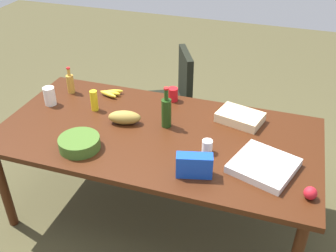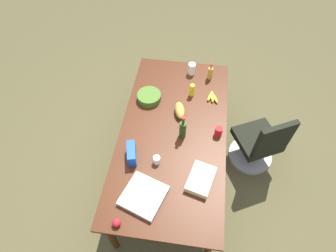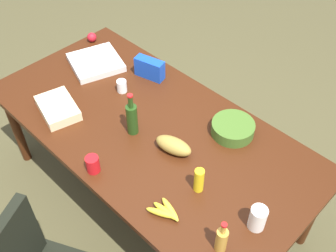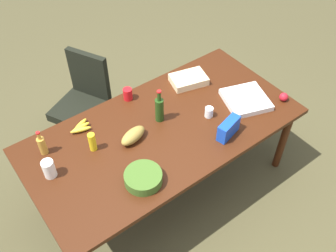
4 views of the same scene
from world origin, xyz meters
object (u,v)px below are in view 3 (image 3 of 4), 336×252
at_px(paper_cup, 122,86).
at_px(apple_red, 92,37).
at_px(sheet_cake, 58,108).
at_px(red_solo_cup, 93,164).
at_px(banana_bunch, 166,211).
at_px(conference_table, 149,133).
at_px(bread_loaf, 173,146).
at_px(dressing_bottle, 222,239).
at_px(wine_bottle, 132,118).
at_px(mayo_jar, 258,218).
at_px(mustard_bottle, 199,180).
at_px(pizza_box, 96,62).
at_px(chip_bag_blue, 150,68).
at_px(salad_bowl, 233,128).

relative_size(paper_cup, apple_red, 1.18).
distance_m(sheet_cake, apple_red, 0.86).
height_order(red_solo_cup, banana_bunch, red_solo_cup).
xyz_separation_m(conference_table, banana_bunch, (-0.55, 0.39, 0.09)).
distance_m(paper_cup, bread_loaf, 0.68).
bearing_deg(dressing_bottle, apple_red, -19.89).
distance_m(wine_bottle, paper_cup, 0.42).
distance_m(banana_bunch, dressing_bottle, 0.35).
distance_m(mayo_jar, dressing_bottle, 0.24).
relative_size(red_solo_cup, mustard_bottle, 0.67).
xyz_separation_m(mayo_jar, dressing_bottle, (0.05, 0.23, 0.01)).
distance_m(conference_table, apple_red, 1.11).
distance_m(wine_bottle, pizza_box, 0.79).
xyz_separation_m(banana_bunch, chip_bag_blue, (0.92, -0.76, 0.05)).
bearing_deg(salad_bowl, apple_red, -0.67).
relative_size(pizza_box, apple_red, 4.74).
bearing_deg(sheet_cake, wine_bottle, -155.17).
relative_size(wine_bottle, mayo_jar, 2.12).
bearing_deg(conference_table, apple_red, -18.73).
relative_size(red_solo_cup, dressing_bottle, 0.48).
distance_m(red_solo_cup, banana_bunch, 0.52).
bearing_deg(banana_bunch, salad_bowl, -80.67).
distance_m(mustard_bottle, dressing_bottle, 0.38).
relative_size(sheet_cake, chip_bag_blue, 1.45).
distance_m(conference_table, pizza_box, 0.79).
distance_m(mustard_bottle, bread_loaf, 0.32).
xyz_separation_m(pizza_box, chip_bag_blue, (-0.40, -0.19, 0.05)).
bearing_deg(wine_bottle, bread_loaf, -168.38).
bearing_deg(salad_bowl, mayo_jar, 138.53).
xyz_separation_m(conference_table, chip_bag_blue, (0.37, -0.37, 0.14)).
height_order(pizza_box, salad_bowl, salad_bowl).
relative_size(salad_bowl, dressing_bottle, 1.22).
relative_size(mustard_bottle, chip_bag_blue, 0.74).
distance_m(banana_bunch, apple_red, 1.76).
bearing_deg(bread_loaf, conference_table, -8.78).
distance_m(sheet_cake, chip_bag_blue, 0.72).
distance_m(red_solo_cup, wine_bottle, 0.39).
relative_size(red_solo_cup, banana_bunch, 0.58).
distance_m(mustard_bottle, banana_bunch, 0.25).
bearing_deg(dressing_bottle, mustard_bottle, -31.44).
bearing_deg(wine_bottle, sheet_cake, 24.83).
height_order(sheet_cake, banana_bunch, sheet_cake).
bearing_deg(red_solo_cup, wine_bottle, -79.37).
height_order(mayo_jar, apple_red, mayo_jar).
xyz_separation_m(bread_loaf, chip_bag_blue, (0.64, -0.41, 0.02)).
distance_m(mustard_bottle, chip_bag_blue, 1.07).
bearing_deg(banana_bunch, conference_table, -35.75).
relative_size(red_solo_cup, salad_bowl, 0.40).
relative_size(conference_table, apple_red, 29.89).
height_order(sheet_cake, paper_cup, paper_cup).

